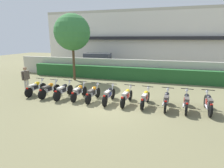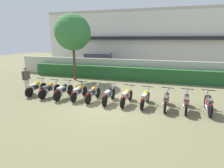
{
  "view_description": "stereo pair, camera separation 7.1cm",
  "coord_description": "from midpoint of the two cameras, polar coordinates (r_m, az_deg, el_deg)",
  "views": [
    {
      "loc": [
        2.75,
        -8.45,
        3.4
      ],
      "look_at": [
        0.0,
        0.87,
        0.94
      ],
      "focal_mm": 28.94,
      "sensor_mm": 36.0,
      "label": 1
    },
    {
      "loc": [
        2.82,
        -8.43,
        3.4
      ],
      "look_at": [
        0.0,
        0.87,
        0.94
      ],
      "focal_mm": 28.94,
      "sensor_mm": 36.0,
      "label": 2
    }
  ],
  "objects": [
    {
      "name": "ground",
      "position": [
        9.52,
        -1.31,
        -6.75
      ],
      "size": [
        60.0,
        60.0,
        0.0
      ],
      "primitive_type": "plane",
      "color": "olive"
    },
    {
      "name": "tree_near_inspector",
      "position": [
        15.24,
        -12.15,
        15.65
      ],
      "size": [
        2.87,
        2.87,
        5.32
      ],
      "color": "#4C3823",
      "rests_on": "ground"
    },
    {
      "name": "motorcycle_in_row_6",
      "position": [
        9.62,
        4.85,
        -3.79
      ],
      "size": [
        0.6,
        1.87,
        0.95
      ],
      "rotation": [
        0.0,
        0.0,
        1.46
      ],
      "color": "black",
      "rests_on": "ground"
    },
    {
      "name": "motorcycle_in_row_3",
      "position": [
        10.57,
        -10.17,
        -2.33
      ],
      "size": [
        0.6,
        1.85,
        0.94
      ],
      "rotation": [
        0.0,
        0.0,
        1.54
      ],
      "color": "black",
      "rests_on": "ground"
    },
    {
      "name": "parked_car",
      "position": [
        19.49,
        -3.77,
        6.88
      ],
      "size": [
        4.68,
        2.48,
        1.89
      ],
      "rotation": [
        0.0,
        0.0,
        0.11
      ],
      "color": "navy",
      "rests_on": "ground"
    },
    {
      "name": "building",
      "position": [
        23.97,
        10.49,
        13.68
      ],
      "size": [
        23.68,
        6.5,
        6.58
      ],
      "color": "silver",
      "rests_on": "ground"
    },
    {
      "name": "compound_wall",
      "position": [
        15.83,
        6.53,
        4.72
      ],
      "size": [
        22.49,
        0.3,
        1.65
      ],
      "primitive_type": "cube",
      "color": "#BCB7A8",
      "rests_on": "ground"
    },
    {
      "name": "motorcycle_in_row_10",
      "position": [
        9.68,
        28.35,
        -5.27
      ],
      "size": [
        0.6,
        1.87,
        0.98
      ],
      "rotation": [
        0.0,
        0.0,
        1.54
      ],
      "color": "black",
      "rests_on": "ground"
    },
    {
      "name": "motorcycle_in_row_4",
      "position": [
        10.14,
        -5.82,
        -2.85
      ],
      "size": [
        0.6,
        1.84,
        0.95
      ],
      "rotation": [
        0.0,
        0.0,
        1.52
      ],
      "color": "black",
      "rests_on": "ground"
    },
    {
      "name": "motorcycle_in_row_9",
      "position": [
        9.48,
        22.62,
        -5.1
      ],
      "size": [
        0.6,
        1.95,
        0.96
      ],
      "rotation": [
        0.0,
        0.0,
        1.49
      ],
      "color": "black",
      "rests_on": "ground"
    },
    {
      "name": "motorcycle_in_row_8",
      "position": [
        9.39,
        17.0,
        -4.77
      ],
      "size": [
        0.6,
        1.88,
        0.96
      ],
      "rotation": [
        0.0,
        0.0,
        1.51
      ],
      "color": "black",
      "rests_on": "ground"
    },
    {
      "name": "hedge_row",
      "position": [
        15.2,
        6.01,
        3.24
      ],
      "size": [
        17.99,
        0.7,
        1.08
      ],
      "primitive_type": "cube",
      "color": "#235628",
      "rests_on": "ground"
    },
    {
      "name": "motorcycle_in_row_7",
      "position": [
        9.48,
        10.66,
        -4.29
      ],
      "size": [
        0.6,
        1.83,
        0.94
      ],
      "rotation": [
        0.0,
        0.0,
        1.46
      ],
      "color": "black",
      "rests_on": "ground"
    },
    {
      "name": "inspector_person",
      "position": [
        12.89,
        -25.32,
        1.97
      ],
      "size": [
        0.22,
        0.67,
        1.65
      ],
      "color": "beige",
      "rests_on": "ground"
    },
    {
      "name": "motorcycle_in_row_2",
      "position": [
        10.97,
        -14.84,
        -1.91
      ],
      "size": [
        0.6,
        1.94,
        0.96
      ],
      "rotation": [
        0.0,
        0.0,
        1.53
      ],
      "color": "black",
      "rests_on": "ground"
    },
    {
      "name": "motorcycle_in_row_0",
      "position": [
        12.19,
        -22.69,
        -0.99
      ],
      "size": [
        0.6,
        1.82,
        0.95
      ],
      "rotation": [
        0.0,
        0.0,
        1.53
      ],
      "color": "black",
      "rests_on": "ground"
    },
    {
      "name": "motorcycle_in_row_1",
      "position": [
        11.51,
        -18.93,
        -1.5
      ],
      "size": [
        0.6,
        1.87,
        0.95
      ],
      "rotation": [
        0.0,
        0.0,
        1.48
      ],
      "color": "black",
      "rests_on": "ground"
    },
    {
      "name": "motorcycle_in_row_5",
      "position": [
        9.8,
        -0.78,
        -3.34
      ],
      "size": [
        0.6,
        1.89,
        0.96
      ],
      "rotation": [
        0.0,
        0.0,
        1.53
      ],
      "color": "black",
      "rests_on": "ground"
    }
  ]
}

